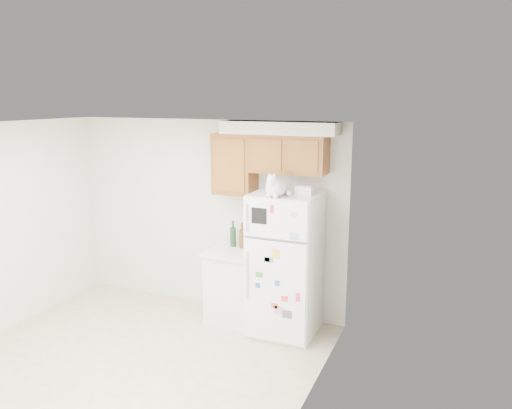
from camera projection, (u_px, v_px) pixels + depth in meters
The scene contains 9 objects.
ground_plane at pixel (117, 376), 5.08m from camera, with size 3.80×4.00×0.01m, color beige.
room_shell at pixel (132, 212), 4.90m from camera, with size 3.84×4.04×2.52m.
refrigerator at pixel (285, 264), 5.88m from camera, with size 0.76×0.78×1.70m.
base_counter at pixel (235, 285), 6.28m from camera, with size 0.64×0.64×0.92m.
cat at pixel (275, 187), 5.48m from camera, with size 0.28×0.40×0.28m.
storage_box_back at pixel (302, 190), 5.64m from camera, with size 0.18×0.13×0.10m, color white.
storage_box_front at pixel (306, 191), 5.59m from camera, with size 0.15×0.11×0.09m, color white.
bottle_green at pixel (233, 234), 6.30m from camera, with size 0.08×0.08×0.33m, color #19381E, non-canonical shape.
bottle_amber at pixel (242, 235), 6.24m from camera, with size 0.08×0.08×0.33m, color #593814, non-canonical shape.
Camera 1 is at (3.08, -3.69, 2.77)m, focal length 35.00 mm.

